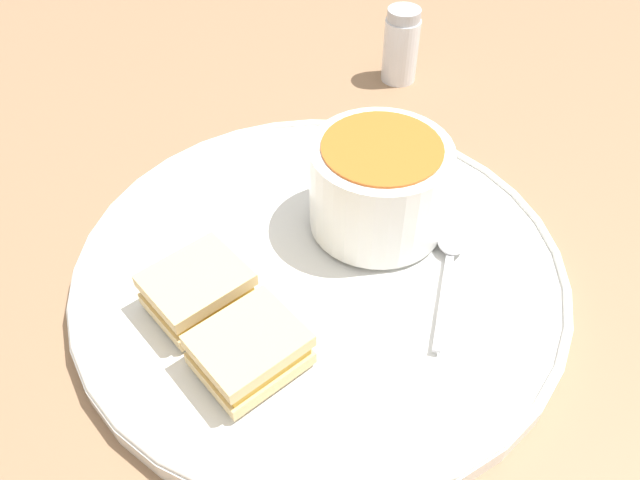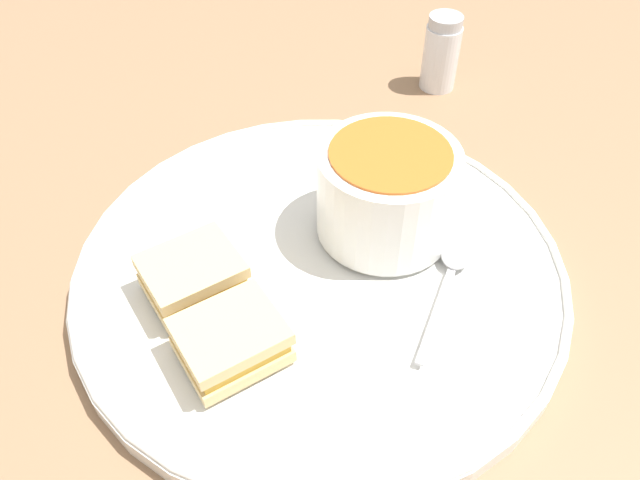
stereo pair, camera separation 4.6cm
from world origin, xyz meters
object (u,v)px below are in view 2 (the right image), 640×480
sandwich_half_near (193,275)px  sandwich_half_far (231,340)px  spoon (454,263)px  soup_bowl (387,191)px  salt_shaker (441,53)px

sandwich_half_near → sandwich_half_far: size_ratio=1.00×
sandwich_half_far → spoon: bearing=-148.5°
soup_bowl → sandwich_half_near: soup_bowl is taller
salt_shaker → sandwich_half_far: bearing=68.3°
sandwich_half_near → salt_shaker: 0.38m
spoon → sandwich_half_far: 0.18m
spoon → sandwich_half_far: size_ratio=1.40×
spoon → salt_shaker: salt_shaker is taller
sandwich_half_far → salt_shaker: bearing=-111.7°
sandwich_half_far → soup_bowl: bearing=-126.7°
spoon → sandwich_half_far: bearing=138.3°
spoon → sandwich_half_far: sandwich_half_far is taller
sandwich_half_far → salt_shaker: salt_shaker is taller
sandwich_half_near → salt_shaker: (-0.19, -0.33, 0.00)m
sandwich_half_near → salt_shaker: size_ratio=1.08×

